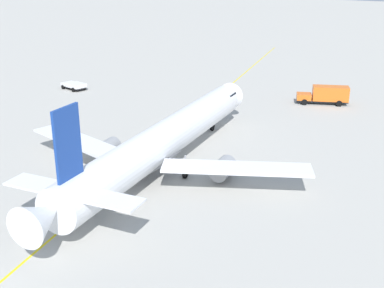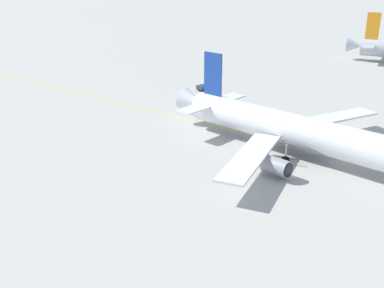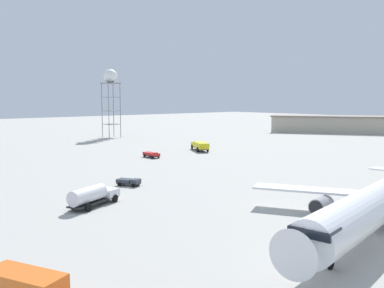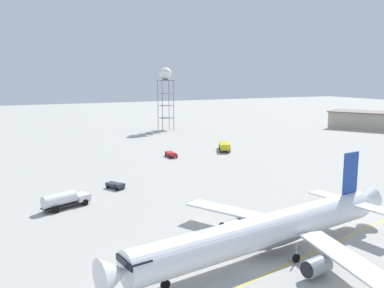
{
  "view_description": "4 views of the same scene",
  "coord_description": "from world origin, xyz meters",
  "px_view_note": "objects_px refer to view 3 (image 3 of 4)",
  "views": [
    {
      "loc": [
        45.84,
        33.04,
        22.21
      ],
      "look_at": [
        3.3,
        5.61,
        3.7
      ],
      "focal_mm": 45.84,
      "sensor_mm": 36.0,
      "label": 1
    },
    {
      "loc": [
        -30.46,
        48.24,
        23.8
      ],
      "look_at": [
        6.65,
        18.65,
        5.28
      ],
      "focal_mm": 43.98,
      "sensor_mm": 36.0,
      "label": 2
    },
    {
      "loc": [
        -43.88,
        -18.99,
        14.85
      ],
      "look_at": [
        15.3,
        48.36,
        5.08
      ],
      "focal_mm": 39.29,
      "sensor_mm": 36.0,
      "label": 3
    },
    {
      "loc": [
        -26.99,
        -39.12,
        22.83
      ],
      "look_at": [
        15.3,
        48.36,
        6.58
      ],
      "focal_mm": 38.88,
      "sensor_mm": 36.0,
      "label": 4
    }
  ],
  "objects_px": {
    "fuel_tanker_truck": "(92,195)",
    "ops_pickup_truck": "(151,154)",
    "airliner_main": "(384,201)",
    "fire_tender_truck": "(200,145)",
    "radar_tower": "(111,80)",
    "baggage_truck_truck": "(129,182)"
  },
  "relations": [
    {
      "from": "fuel_tanker_truck",
      "to": "ops_pickup_truck",
      "type": "height_order",
      "value": "fuel_tanker_truck"
    },
    {
      "from": "airliner_main",
      "to": "ops_pickup_truck",
      "type": "relative_size",
      "value": 8.74
    },
    {
      "from": "fuel_tanker_truck",
      "to": "fire_tender_truck",
      "type": "bearing_deg",
      "value": 12.1
    },
    {
      "from": "airliner_main",
      "to": "fuel_tanker_truck",
      "type": "distance_m",
      "value": 37.01
    },
    {
      "from": "radar_tower",
      "to": "fire_tender_truck",
      "type": "bearing_deg",
      "value": -92.41
    },
    {
      "from": "ops_pickup_truck",
      "to": "fire_tender_truck",
      "type": "xyz_separation_m",
      "value": [
        18.54,
        2.11,
        0.73
      ]
    },
    {
      "from": "fuel_tanker_truck",
      "to": "airliner_main",
      "type": "bearing_deg",
      "value": -78.75
    },
    {
      "from": "ops_pickup_truck",
      "to": "radar_tower",
      "type": "distance_m",
      "value": 61.9
    },
    {
      "from": "airliner_main",
      "to": "radar_tower",
      "type": "height_order",
      "value": "radar_tower"
    },
    {
      "from": "baggage_truck_truck",
      "to": "ops_pickup_truck",
      "type": "relative_size",
      "value": 0.84
    },
    {
      "from": "ops_pickup_truck",
      "to": "airliner_main",
      "type": "bearing_deg",
      "value": -10.36
    },
    {
      "from": "baggage_truck_truck",
      "to": "ops_pickup_truck",
      "type": "height_order",
      "value": "ops_pickup_truck"
    },
    {
      "from": "airliner_main",
      "to": "baggage_truck_truck",
      "type": "relative_size",
      "value": 10.35
    },
    {
      "from": "fuel_tanker_truck",
      "to": "fire_tender_truck",
      "type": "relative_size",
      "value": 0.88
    },
    {
      "from": "baggage_truck_truck",
      "to": "ops_pickup_truck",
      "type": "bearing_deg",
      "value": 109.69
    },
    {
      "from": "fire_tender_truck",
      "to": "fuel_tanker_truck",
      "type": "bearing_deg",
      "value": 151.41
    },
    {
      "from": "baggage_truck_truck",
      "to": "airliner_main",
      "type": "bearing_deg",
      "value": -15.19
    },
    {
      "from": "baggage_truck_truck",
      "to": "fire_tender_truck",
      "type": "height_order",
      "value": "fire_tender_truck"
    },
    {
      "from": "airliner_main",
      "to": "ops_pickup_truck",
      "type": "xyz_separation_m",
      "value": [
        13.97,
        64.62,
        -2.42
      ]
    },
    {
      "from": "ops_pickup_truck",
      "to": "fire_tender_truck",
      "type": "bearing_deg",
      "value": 98.32
    },
    {
      "from": "fuel_tanker_truck",
      "to": "ops_pickup_truck",
      "type": "distance_m",
      "value": 48.08
    },
    {
      "from": "airliner_main",
      "to": "ops_pickup_truck",
      "type": "distance_m",
      "value": 66.15
    }
  ]
}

